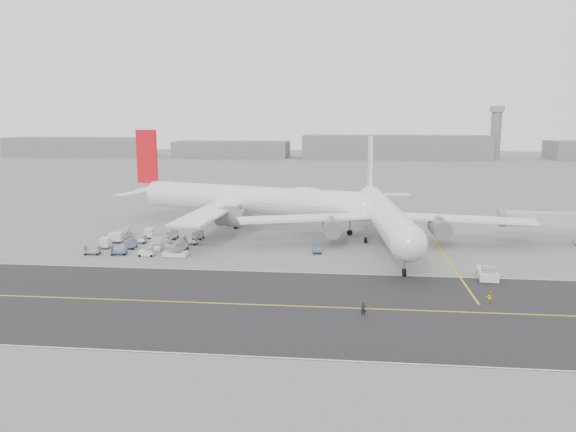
# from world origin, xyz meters

# --- Properties ---
(ground) EXTENTS (700.00, 700.00, 0.00)m
(ground) POSITION_xyz_m (0.00, 0.00, 0.00)
(ground) COLOR gray
(ground) RESTS_ON ground
(taxiway) EXTENTS (220.00, 59.00, 0.03)m
(taxiway) POSITION_xyz_m (5.02, -17.98, 0.01)
(taxiway) COLOR #2C2C2F
(taxiway) RESTS_ON ground
(horizon_buildings) EXTENTS (520.00, 28.00, 28.00)m
(horizon_buildings) POSITION_xyz_m (30.00, 260.00, 0.00)
(horizon_buildings) COLOR slate
(horizon_buildings) RESTS_ON ground
(control_tower) EXTENTS (7.00, 7.00, 31.25)m
(control_tower) POSITION_xyz_m (100.00, 265.00, 16.25)
(control_tower) COLOR slate
(control_tower) RESTS_ON ground
(airliner_a) EXTENTS (59.04, 57.89, 21.05)m
(airliner_a) POSITION_xyz_m (-9.65, 34.75, 6.06)
(airliner_a) COLOR white
(airliner_a) RESTS_ON ground
(airliner_b) EXTENTS (55.93, 56.75, 19.57)m
(airliner_b) POSITION_xyz_m (19.83, 20.12, 5.64)
(airliner_b) COLOR white
(airliner_b) RESTS_ON ground
(pushback_tug) EXTENTS (3.22, 7.34, 2.07)m
(pushback_tug) POSITION_xyz_m (33.84, -2.60, 0.85)
(pushback_tug) COLOR silver
(pushback_tug) RESTS_ON ground
(jet_bridge) EXTENTS (16.60, 4.94, 6.20)m
(jet_bridge) POSITION_xyz_m (50.06, 23.85, 4.32)
(jet_bridge) COLOR gray
(jet_bridge) RESTS_ON ground
(gse_cluster) EXTENTS (24.15, 23.38, 2.06)m
(gse_cluster) POSITION_xyz_m (-24.11, 12.91, 0.00)
(gse_cluster) COLOR #96959B
(gse_cluster) RESTS_ON ground
(stray_dolly) EXTENTS (1.76, 2.56, 1.47)m
(stray_dolly) POSITION_xyz_m (7.66, 10.90, 0.00)
(stray_dolly) COLOR silver
(stray_dolly) RESTS_ON ground
(ground_crew_a) EXTENTS (0.64, 0.43, 1.72)m
(ground_crew_a) POSITION_xyz_m (15.13, -20.65, 0.86)
(ground_crew_a) COLOR black
(ground_crew_a) RESTS_ON ground
(ground_crew_b) EXTENTS (0.87, 0.73, 1.60)m
(ground_crew_b) POSITION_xyz_m (31.44, -14.03, 0.80)
(ground_crew_b) COLOR gold
(ground_crew_b) RESTS_ON ground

